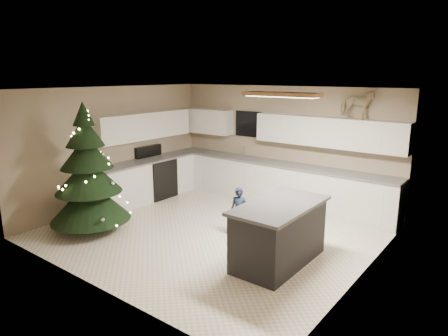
{
  "coord_description": "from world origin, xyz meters",
  "views": [
    {
      "loc": [
        4.39,
        -5.38,
        2.85
      ],
      "look_at": [
        0.0,
        0.35,
        1.15
      ],
      "focal_mm": 32.0,
      "sensor_mm": 36.0,
      "label": 1
    }
  ],
  "objects_px": {
    "island": "(279,233)",
    "bar_stool": "(264,210)",
    "christmas_tree": "(88,179)",
    "rocking_horse": "(357,104)",
    "toddler": "(239,212)"
  },
  "relations": [
    {
      "from": "toddler",
      "to": "island",
      "type": "bearing_deg",
      "value": -46.08
    },
    {
      "from": "island",
      "to": "toddler",
      "type": "bearing_deg",
      "value": 155.95
    },
    {
      "from": "toddler",
      "to": "rocking_horse",
      "type": "relative_size",
      "value": 1.3
    },
    {
      "from": "christmas_tree",
      "to": "rocking_horse",
      "type": "xyz_separation_m",
      "value": [
        3.57,
        3.63,
        1.31
      ]
    },
    {
      "from": "island",
      "to": "christmas_tree",
      "type": "distance_m",
      "value": 3.61
    },
    {
      "from": "island",
      "to": "toddler",
      "type": "relative_size",
      "value": 1.9
    },
    {
      "from": "bar_stool",
      "to": "toddler",
      "type": "bearing_deg",
      "value": -152.07
    },
    {
      "from": "christmas_tree",
      "to": "island",
      "type": "bearing_deg",
      "value": 15.88
    },
    {
      "from": "christmas_tree",
      "to": "rocking_horse",
      "type": "height_order",
      "value": "rocking_horse"
    },
    {
      "from": "island",
      "to": "christmas_tree",
      "type": "relative_size",
      "value": 0.71
    },
    {
      "from": "toddler",
      "to": "rocking_horse",
      "type": "height_order",
      "value": "rocking_horse"
    },
    {
      "from": "christmas_tree",
      "to": "toddler",
      "type": "bearing_deg",
      "value": 32.17
    },
    {
      "from": "island",
      "to": "bar_stool",
      "type": "height_order",
      "value": "island"
    },
    {
      "from": "island",
      "to": "bar_stool",
      "type": "relative_size",
      "value": 2.54
    },
    {
      "from": "island",
      "to": "rocking_horse",
      "type": "bearing_deg",
      "value": 87.17
    }
  ]
}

